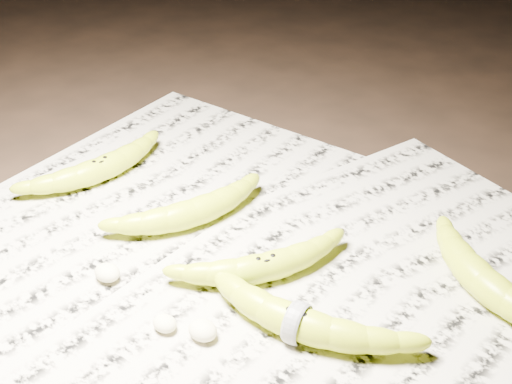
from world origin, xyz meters
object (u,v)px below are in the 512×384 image
Objects in this scene: banana_left_a at (100,167)px; banana_taped at (297,320)px; banana_center at (265,265)px; banana_left_b at (193,210)px; banana_upper_a at (484,280)px.

banana_taped is (0.40, -0.08, 0.00)m from banana_left_a.
banana_left_a is 0.41m from banana_taped.
banana_taped reaches higher than banana_center.
banana_left_a is 1.06× the size of banana_center.
banana_left_b is at bearing 149.77° from banana_taped.
banana_center is 0.94× the size of banana_upper_a.
banana_left_b and banana_taped have the same top height.
banana_taped is (0.22, -0.08, 0.00)m from banana_left_b.
banana_left_a and banana_center have the same top height.
banana_center is (0.14, -0.03, -0.00)m from banana_left_b.
banana_upper_a is at bearing -52.38° from banana_left_b.
banana_taped is at bearing -98.78° from banana_upper_a.
banana_left_b is at bearing 110.70° from banana_center.
banana_left_b is 0.95× the size of banana_upper_a.
banana_left_a is 1.06× the size of banana_left_b.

